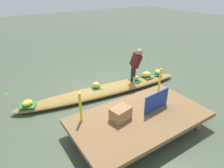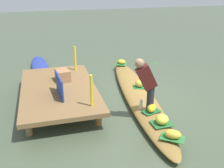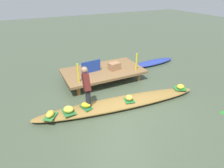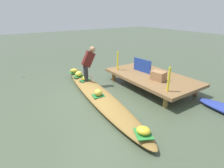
% 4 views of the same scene
% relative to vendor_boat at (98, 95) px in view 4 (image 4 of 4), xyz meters
% --- Properties ---
extents(canal_water, '(40.00, 40.00, 0.00)m').
position_rel_vendor_boat_xyz_m(canal_water, '(0.00, 0.00, -0.11)').
color(canal_water, '#45533D').
rests_on(canal_water, ground).
extents(dock_platform, '(3.20, 1.80, 0.43)m').
position_rel_vendor_boat_xyz_m(dock_platform, '(0.27, 2.01, 0.27)').
color(dock_platform, brown).
rests_on(dock_platform, ground).
extents(vendor_boat, '(5.57, 1.38, 0.22)m').
position_rel_vendor_boat_xyz_m(vendor_boat, '(0.00, 0.00, 0.00)').
color(vendor_boat, olive).
rests_on(vendor_boat, ground).
extents(leaf_mat_0, '(0.36, 0.39, 0.01)m').
position_rel_vendor_boat_xyz_m(leaf_mat_0, '(0.24, -0.13, 0.11)').
color(leaf_mat_0, '#217335').
rests_on(leaf_mat_0, vendor_boat).
extents(banana_bunch_0, '(0.30, 0.29, 0.19)m').
position_rel_vendor_boat_xyz_m(banana_bunch_0, '(0.24, -0.13, 0.21)').
color(banana_bunch_0, gold).
rests_on(banana_bunch_0, vendor_boat).
extents(leaf_mat_1, '(0.52, 0.48, 0.01)m').
position_rel_vendor_boat_xyz_m(leaf_mat_1, '(2.29, -0.26, 0.11)').
color(leaf_mat_1, '#2A8436').
rests_on(leaf_mat_1, vendor_boat).
extents(banana_bunch_1, '(0.38, 0.36, 0.15)m').
position_rel_vendor_boat_xyz_m(banana_bunch_1, '(2.29, -0.26, 0.19)').
color(banana_bunch_1, gold).
rests_on(banana_bunch_1, vendor_boat).
extents(leaf_mat_2, '(0.48, 0.51, 0.01)m').
position_rel_vendor_boat_xyz_m(leaf_mat_2, '(-2.18, 0.15, 0.11)').
color(leaf_mat_2, '#2E7C38').
rests_on(leaf_mat_2, vendor_boat).
extents(banana_bunch_2, '(0.35, 0.37, 0.16)m').
position_rel_vendor_boat_xyz_m(banana_bunch_2, '(-2.18, 0.15, 0.19)').
color(banana_bunch_2, gold).
rests_on(banana_bunch_2, vendor_boat).
extents(leaf_mat_3, '(0.34, 0.42, 0.01)m').
position_rel_vendor_boat_xyz_m(leaf_mat_3, '(-1.66, 0.12, 0.11)').
color(leaf_mat_3, '#276831').
rests_on(leaf_mat_3, vendor_boat).
extents(banana_bunch_3, '(0.39, 0.38, 0.19)m').
position_rel_vendor_boat_xyz_m(banana_bunch_3, '(-1.66, 0.12, 0.21)').
color(banana_bunch_3, yellow).
rests_on(banana_bunch_3, vendor_boat).
extents(leaf_mat_4, '(0.34, 0.45, 0.01)m').
position_rel_vendor_boat_xyz_m(leaf_mat_4, '(-1.13, 0.12, 0.11)').
color(leaf_mat_4, '#1D6231').
rests_on(leaf_mat_4, vendor_boat).
extents(banana_bunch_4, '(0.34, 0.31, 0.17)m').
position_rel_vendor_boat_xyz_m(banana_bunch_4, '(-1.13, 0.12, 0.20)').
color(banana_bunch_4, yellow).
rests_on(banana_bunch_4, vendor_boat).
extents(vendor_person, '(0.24, 0.51, 1.20)m').
position_rel_vendor_boat_xyz_m(vendor_person, '(-1.03, 0.23, 0.80)').
color(vendor_person, '#28282D').
rests_on(vendor_person, vendor_boat).
extents(water_bottle, '(0.06, 0.06, 0.22)m').
position_rel_vendor_boat_xyz_m(water_bottle, '(-0.96, 0.30, 0.22)').
color(water_bottle, silver).
rests_on(water_bottle, vendor_boat).
extents(market_banner, '(0.80, 0.10, 0.47)m').
position_rel_vendor_boat_xyz_m(market_banner, '(-0.23, 2.01, 0.56)').
color(market_banner, navy).
rests_on(market_banner, dock_platform).
extents(railing_post_west, '(0.06, 0.06, 0.70)m').
position_rel_vendor_boat_xyz_m(railing_post_west, '(-0.93, 1.41, 0.68)').
color(railing_post_west, yellow).
rests_on(railing_post_west, dock_platform).
extents(railing_post_east, '(0.06, 0.06, 0.70)m').
position_rel_vendor_boat_xyz_m(railing_post_east, '(1.47, 1.41, 0.68)').
color(railing_post_east, yellow).
rests_on(railing_post_east, dock_platform).
extents(produce_crate, '(0.49, 0.39, 0.29)m').
position_rel_vendor_boat_xyz_m(produce_crate, '(0.71, 1.85, 0.47)').
color(produce_crate, '#9E704A').
rests_on(produce_crate, dock_platform).
extents(drifting_plant_0, '(0.20, 0.20, 0.01)m').
position_rel_vendor_boat_xyz_m(drifting_plant_0, '(-3.36, -1.59, -0.10)').
color(drifting_plant_0, '#354738').
rests_on(drifting_plant_0, ground).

